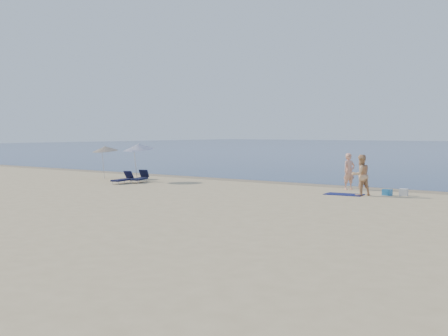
{
  "coord_description": "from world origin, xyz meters",
  "views": [
    {
      "loc": [
        15.88,
        -9.46,
        3.04
      ],
      "look_at": [
        -2.82,
        16.0,
        1.0
      ],
      "focal_mm": 45.0,
      "sensor_mm": 36.0,
      "label": 1
    }
  ],
  "objects_px": {
    "person_right": "(361,175)",
    "person_left": "(349,171)",
    "blue_cooler": "(387,192)",
    "umbrella_near": "(139,147)"
  },
  "relations": [
    {
      "from": "person_left",
      "to": "person_right",
      "type": "height_order",
      "value": "person_right"
    },
    {
      "from": "person_right",
      "to": "blue_cooler",
      "type": "distance_m",
      "value": 1.55
    },
    {
      "from": "person_left",
      "to": "blue_cooler",
      "type": "relative_size",
      "value": 4.57
    },
    {
      "from": "blue_cooler",
      "to": "umbrella_near",
      "type": "height_order",
      "value": "umbrella_near"
    },
    {
      "from": "person_right",
      "to": "umbrella_near",
      "type": "bearing_deg",
      "value": -50.66
    },
    {
      "from": "umbrella_near",
      "to": "blue_cooler",
      "type": "bearing_deg",
      "value": 8.21
    },
    {
      "from": "person_right",
      "to": "blue_cooler",
      "type": "height_order",
      "value": "person_right"
    },
    {
      "from": "person_right",
      "to": "person_left",
      "type": "bearing_deg",
      "value": -109.11
    },
    {
      "from": "person_left",
      "to": "blue_cooler",
      "type": "distance_m",
      "value": 3.08
    },
    {
      "from": "person_left",
      "to": "blue_cooler",
      "type": "bearing_deg",
      "value": -92.95
    }
  ]
}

